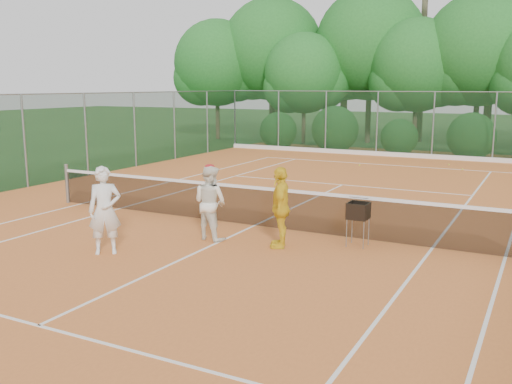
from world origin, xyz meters
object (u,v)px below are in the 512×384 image
at_px(player_white, 105,210).
at_px(player_center_grp, 210,202).
at_px(player_yellow, 281,207).
at_px(ball_hopper, 358,212).

bearing_deg(player_white, player_center_grp, 16.91).
relative_size(player_yellow, ball_hopper, 1.82).
bearing_deg(player_white, player_yellow, -3.91).
relative_size(player_center_grp, ball_hopper, 1.79).
distance_m(player_white, ball_hopper, 5.09).
height_order(player_white, ball_hopper, player_white).
xyz_separation_m(player_yellow, ball_hopper, (1.39, 0.80, -0.11)).
bearing_deg(ball_hopper, player_white, -152.59).
bearing_deg(player_center_grp, player_white, -124.33).
distance_m(player_white, player_center_grp, 2.24).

